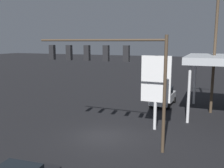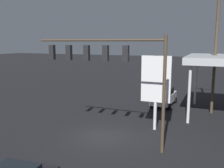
% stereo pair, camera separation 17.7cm
% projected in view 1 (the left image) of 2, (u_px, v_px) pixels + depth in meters
% --- Properties ---
extents(ground_plane, '(200.00, 200.00, 0.00)m').
position_uv_depth(ground_plane, '(102.00, 136.00, 17.89)').
color(ground_plane, black).
extents(traffic_signal_assembly, '(8.71, 0.43, 7.08)m').
position_uv_depth(traffic_signal_assembly, '(107.00, 61.00, 15.73)').
color(traffic_signal_assembly, '#473828').
rests_on(traffic_signal_assembly, ground).
extents(utility_pole, '(2.40, 0.26, 11.23)m').
position_uv_depth(utility_pole, '(215.00, 50.00, 22.75)').
color(utility_pole, '#473828').
rests_on(utility_pole, ground).
extents(price_sign, '(2.22, 0.27, 5.66)m').
position_uv_depth(price_sign, '(156.00, 81.00, 18.64)').
color(price_sign, silver).
rests_on(price_sign, ground).
extents(sedan_waiting, '(2.26, 4.50, 1.93)m').
position_uv_depth(sedan_waiting, '(163.00, 96.00, 26.47)').
color(sedan_waiting, silver).
rests_on(sedan_waiting, ground).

